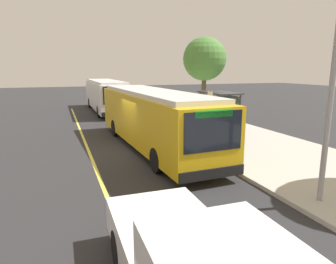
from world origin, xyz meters
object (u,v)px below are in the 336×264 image
route_sign_post (210,111)px  waiting_bench (219,125)px  transit_bus_main (153,117)px  pedestrian_commuter (192,113)px  transit_bus_second (106,94)px

route_sign_post → waiting_bench: bearing=142.6°
transit_bus_main → pedestrian_commuter: (-3.88, 3.93, -0.50)m
transit_bus_main → transit_bus_second: (-14.73, -0.13, -0.00)m
route_sign_post → pedestrian_commuter: route_sign_post is taller
route_sign_post → transit_bus_second: bearing=-170.7°
waiting_bench → pedestrian_commuter: (-2.29, -0.83, 0.48)m
waiting_bench → route_sign_post: bearing=-37.4°
pedestrian_commuter → route_sign_post: bearing=-15.2°
transit_bus_second → waiting_bench: bearing=20.4°
route_sign_post → transit_bus_main: bearing=-118.7°
route_sign_post → pedestrian_commuter: (-5.25, 1.43, -0.84)m
transit_bus_second → waiting_bench: 14.06m
transit_bus_main → pedestrian_commuter: size_ratio=7.03×
transit_bus_main → pedestrian_commuter: 5.54m
transit_bus_main → waiting_bench: (-1.59, 4.76, -0.98)m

